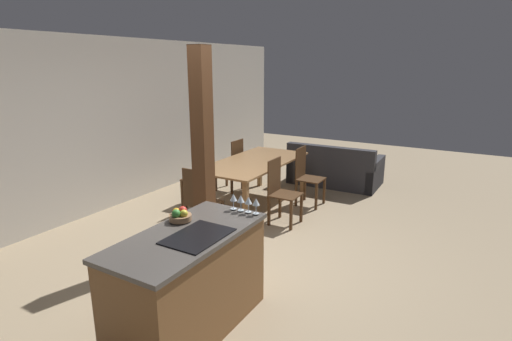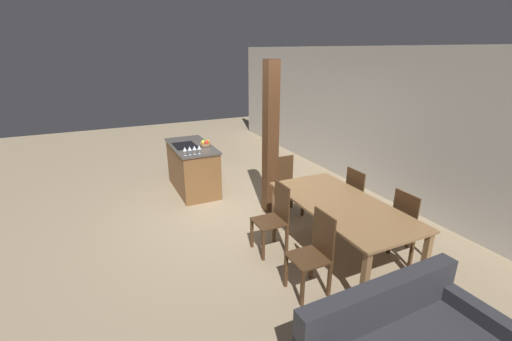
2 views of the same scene
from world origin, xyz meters
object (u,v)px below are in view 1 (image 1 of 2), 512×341
at_px(dining_chair_far_left, 201,177).
at_px(dining_chair_head_end, 200,201).
at_px(fruit_bowl, 180,215).
at_px(couch, 335,170).
at_px(timber_post, 203,150).
at_px(kitchen_island, 189,282).
at_px(wine_glass_end, 233,198).
at_px(dining_chair_near_left, 281,190).
at_px(dining_table, 254,166).
at_px(dining_chair_near_right, 306,175).
at_px(wine_glass_middle, 248,201).
at_px(dining_chair_far_right, 232,164).
at_px(wine_glass_far, 241,199).
at_px(wine_glass_near, 256,202).

relative_size(dining_chair_far_left, dining_chair_head_end, 1.00).
bearing_deg(fruit_bowl, dining_chair_head_end, 32.49).
distance_m(couch, timber_post, 3.62).
xyz_separation_m(kitchen_island, timber_post, (1.46, 0.94, 0.79)).
height_order(wine_glass_end, dining_chair_far_left, wine_glass_end).
bearing_deg(timber_post, fruit_bowl, -150.84).
xyz_separation_m(wine_glass_end, dining_chair_near_left, (1.92, 0.45, -0.54)).
bearing_deg(dining_chair_head_end, dining_table, -90.00).
bearing_deg(dining_chair_near_right, dining_chair_near_left, 180.00).
bearing_deg(kitchen_island, couch, 4.70).
height_order(wine_glass_end, timber_post, timber_post).
distance_m(wine_glass_middle, dining_chair_head_end, 1.75).
bearing_deg(dining_chair_far_left, dining_chair_head_end, 37.63).
relative_size(wine_glass_middle, dining_chair_far_right, 0.16).
height_order(wine_glass_far, dining_chair_far_right, wine_glass_far).
bearing_deg(timber_post, wine_glass_middle, -124.84).
height_order(wine_glass_near, dining_table, wine_glass_near).
bearing_deg(dining_chair_head_end, kitchen_island, 125.16).
bearing_deg(kitchen_island, dining_chair_near_right, 6.75).
bearing_deg(wine_glass_middle, couch, 8.10).
height_order(kitchen_island, dining_chair_far_right, dining_chair_far_right).
xyz_separation_m(fruit_bowl, wine_glass_middle, (0.48, -0.43, 0.07)).
distance_m(dining_chair_near_left, couch, 2.33).
distance_m(fruit_bowl, dining_chair_near_left, 2.46).
relative_size(dining_table, dining_chair_far_right, 2.18).
relative_size(fruit_bowl, wine_glass_end, 1.34).
xyz_separation_m(wine_glass_middle, dining_chair_far_right, (2.87, 2.09, -0.54)).
xyz_separation_m(dining_chair_near_left, couch, (2.32, -0.01, -0.23)).
distance_m(dining_chair_far_left, couch, 2.76).
relative_size(wine_glass_end, dining_chair_near_left, 0.16).
xyz_separation_m(dining_table, dining_chair_far_right, (0.47, 0.74, -0.17)).
bearing_deg(dining_chair_head_end, fruit_bowl, 122.49).
relative_size(dining_table, timber_post, 0.84).
bearing_deg(dining_chair_far_right, wine_glass_end, 33.82).
xyz_separation_m(dining_chair_near_right, couch, (1.37, -0.01, -0.23)).
bearing_deg(wine_glass_near, dining_chair_far_left, 48.46).
xyz_separation_m(wine_glass_end, dining_chair_far_right, (2.87, 1.92, -0.54)).
height_order(wine_glass_near, timber_post, timber_post).
distance_m(kitchen_island, dining_chair_far_left, 3.21).
height_order(kitchen_island, dining_table, kitchen_island).
xyz_separation_m(dining_chair_near_left, dining_chair_head_end, (-0.95, 0.74, 0.00)).
relative_size(kitchen_island, dining_table, 0.71).
relative_size(wine_glass_middle, dining_chair_head_end, 0.16).
relative_size(wine_glass_end, dining_chair_far_left, 0.16).
relative_size(dining_chair_near_left, dining_chair_far_right, 1.00).
bearing_deg(wine_glass_end, dining_table, 26.32).
relative_size(fruit_bowl, wine_glass_near, 1.34).
bearing_deg(wine_glass_end, dining_chair_head_end, 50.66).
bearing_deg(wine_glass_middle, fruit_bowl, 138.25).
xyz_separation_m(wine_glass_end, dining_chair_head_end, (0.97, 1.18, -0.54)).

